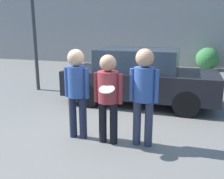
{
  "coord_description": "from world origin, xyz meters",
  "views": [
    {
      "loc": [
        1.5,
        -4.55,
        2.17
      ],
      "look_at": [
        0.09,
        -0.07,
        1.0
      ],
      "focal_mm": 40.0,
      "sensor_mm": 36.0,
      "label": 1
    }
  ],
  "objects_px": {
    "person_right": "(144,89)",
    "shrub": "(207,59)",
    "parked_car_near": "(140,77)",
    "person_left": "(77,86)",
    "person_middle_with_frisbee": "(108,91)"
  },
  "relations": [
    {
      "from": "person_right",
      "to": "shrub",
      "type": "height_order",
      "value": "person_right"
    },
    {
      "from": "shrub",
      "to": "parked_car_near",
      "type": "bearing_deg",
      "value": -107.61
    },
    {
      "from": "person_left",
      "to": "shrub",
      "type": "distance_m",
      "value": 10.06
    },
    {
      "from": "person_middle_with_frisbee",
      "to": "shrub",
      "type": "relative_size",
      "value": 1.46
    },
    {
      "from": "person_middle_with_frisbee",
      "to": "shrub",
      "type": "bearing_deg",
      "value": 76.89
    },
    {
      "from": "person_right",
      "to": "parked_car_near",
      "type": "height_order",
      "value": "person_right"
    },
    {
      "from": "person_left",
      "to": "parked_car_near",
      "type": "distance_m",
      "value": 2.8
    },
    {
      "from": "person_left",
      "to": "person_middle_with_frisbee",
      "type": "distance_m",
      "value": 0.65
    },
    {
      "from": "person_middle_with_frisbee",
      "to": "parked_car_near",
      "type": "height_order",
      "value": "person_middle_with_frisbee"
    },
    {
      "from": "person_left",
      "to": "person_right",
      "type": "relative_size",
      "value": 0.98
    },
    {
      "from": "person_middle_with_frisbee",
      "to": "person_left",
      "type": "bearing_deg",
      "value": 176.42
    },
    {
      "from": "person_right",
      "to": "parked_car_near",
      "type": "distance_m",
      "value": 2.73
    },
    {
      "from": "shrub",
      "to": "person_right",
      "type": "bearing_deg",
      "value": -99.5
    },
    {
      "from": "person_right",
      "to": "person_left",
      "type": "bearing_deg",
      "value": -177.76
    },
    {
      "from": "person_right",
      "to": "parked_car_near",
      "type": "relative_size",
      "value": 0.43
    }
  ]
}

